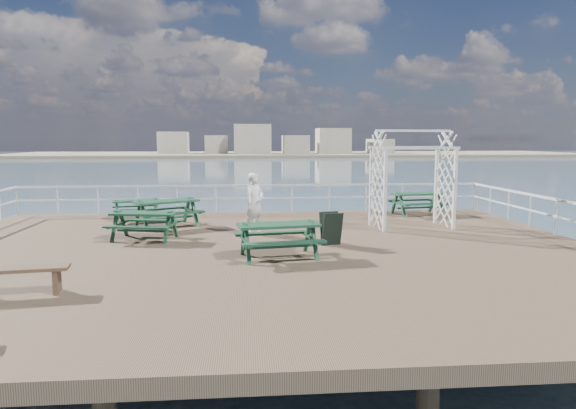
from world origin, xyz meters
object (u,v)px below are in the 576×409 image
(picnic_table_d, at_px, (144,220))
(person, at_px, (255,203))
(trellis_arbor, at_px, (412,184))
(picnic_table_a, at_px, (166,208))
(flat_bench_near, at_px, (17,274))
(picnic_table_b, at_px, (136,205))
(picnic_table_e, at_px, (279,233))
(picnic_table_c, at_px, (418,199))

(picnic_table_d, xyz_separation_m, person, (3.13, 0.64, 0.35))
(trellis_arbor, bearing_deg, picnic_table_a, 168.86)
(picnic_table_a, relative_size, trellis_arbor, 0.81)
(trellis_arbor, bearing_deg, flat_bench_near, -151.37)
(flat_bench_near, xyz_separation_m, trellis_arbor, (9.52, 6.49, 1.01))
(picnic_table_d, relative_size, person, 1.12)
(picnic_table_d, bearing_deg, picnic_table_b, 115.48)
(person, bearing_deg, picnic_table_e, -121.59)
(picnic_table_a, distance_m, picnic_table_c, 9.25)
(picnic_table_e, height_order, person, person)
(picnic_table_d, bearing_deg, flat_bench_near, -93.66)
(picnic_table_b, relative_size, flat_bench_near, 1.03)
(picnic_table_b, xyz_separation_m, picnic_table_e, (4.64, -6.42, 0.10))
(picnic_table_e, bearing_deg, flat_bench_near, -161.58)
(picnic_table_a, height_order, trellis_arbor, trellis_arbor)
(picnic_table_d, bearing_deg, picnic_table_e, -24.27)
(person, bearing_deg, flat_bench_near, -168.30)
(picnic_table_d, height_order, picnic_table_e, picnic_table_e)
(picnic_table_e, height_order, flat_bench_near, picnic_table_e)
(picnic_table_c, relative_size, picnic_table_d, 1.04)
(picnic_table_d, xyz_separation_m, picnic_table_e, (3.63, -2.56, 0.04))
(trellis_arbor, bearing_deg, picnic_table_c, 61.08)
(picnic_table_a, height_order, picnic_table_d, picnic_table_a)
(trellis_arbor, xyz_separation_m, person, (-5.07, -0.74, -0.47))
(person, bearing_deg, picnic_table_c, -11.79)
(picnic_table_e, height_order, trellis_arbor, trellis_arbor)
(picnic_table_e, bearing_deg, picnic_table_d, 136.04)
(picnic_table_b, distance_m, picnic_table_e, 7.92)
(picnic_table_b, relative_size, trellis_arbor, 0.60)
(flat_bench_near, bearing_deg, picnic_table_b, 80.10)
(picnic_table_b, distance_m, flat_bench_near, 8.98)
(picnic_table_b, height_order, picnic_table_d, picnic_table_d)
(picnic_table_b, bearing_deg, flat_bench_near, -107.21)
(person, bearing_deg, picnic_table_d, 151.06)
(picnic_table_d, bearing_deg, trellis_arbor, 20.44)
(picnic_table_e, xyz_separation_m, trellis_arbor, (4.56, 3.94, 0.79))
(picnic_table_a, bearing_deg, picnic_table_d, -126.84)
(picnic_table_c, xyz_separation_m, flat_bench_near, (-10.67, -9.17, -0.21))
(picnic_table_d, relative_size, trellis_arbor, 0.66)
(picnic_table_b, xyz_separation_m, trellis_arbor, (9.20, -2.48, 0.89))
(picnic_table_b, bearing_deg, picnic_table_c, -14.08)
(picnic_table_c, bearing_deg, picnic_table_d, -166.04)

